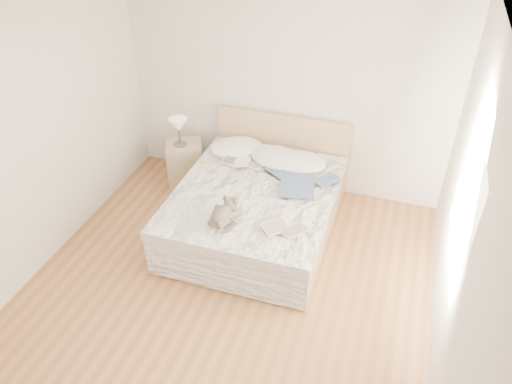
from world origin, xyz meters
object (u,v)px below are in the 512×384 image
nightstand (185,163)px  childrens_book (285,229)px  photo_book (236,161)px  teddy_bear (221,220)px  bed (257,207)px  table_lamp (179,126)px

nightstand → childrens_book: bearing=-37.6°
photo_book → teddy_bear: (0.25, -1.11, 0.02)m
photo_book → childrens_book: size_ratio=0.86×
bed → photo_book: bearing=136.1°
teddy_bear → photo_book: bearing=109.6°
table_lamp → photo_book: bearing=-16.7°
childrens_book → nightstand: bearing=-176.0°
nightstand → childrens_book: childrens_book is taller
table_lamp → photo_book: table_lamp is taller
bed → teddy_bear: size_ratio=6.22×
bed → childrens_book: (0.50, -0.66, 0.32)m
table_lamp → teddy_bear: 1.77m
bed → childrens_book: size_ratio=5.50×
table_lamp → childrens_book: bearing=-36.4°
bed → teddy_bear: 0.83m
photo_book → teddy_bear: teddy_bear is taller
nightstand → teddy_bear: (1.08, -1.40, 0.37)m
nightstand → childrens_book: size_ratio=1.44×
bed → teddy_bear: bearing=-100.5°
photo_book → teddy_bear: size_ratio=0.97×
nightstand → childrens_book: 2.20m
bed → table_lamp: (-1.24, 0.63, 0.52)m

